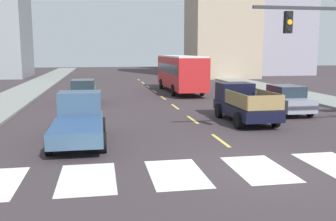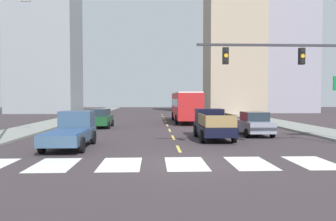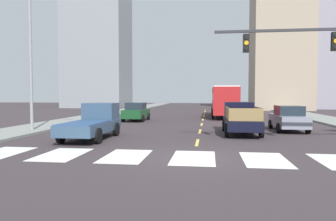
# 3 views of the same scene
# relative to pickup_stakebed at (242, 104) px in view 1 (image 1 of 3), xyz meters

# --- Properties ---
(ground_plane) EXTENTS (160.00, 160.00, 0.00)m
(ground_plane) POSITION_rel_pickup_stakebed_xyz_m (-2.58, -8.25, -0.94)
(ground_plane) COLOR #383033
(sidewalk_right) EXTENTS (3.60, 110.00, 0.15)m
(sidewalk_right) POSITION_rel_pickup_stakebed_xyz_m (9.19, 9.75, -0.86)
(sidewalk_right) COLOR gray
(sidewalk_right) RESTS_ON ground
(sidewalk_left) EXTENTS (3.60, 110.00, 0.15)m
(sidewalk_left) POSITION_rel_pickup_stakebed_xyz_m (-14.35, 9.75, -0.86)
(sidewalk_left) COLOR gray
(sidewalk_left) RESTS_ON ground
(crosswalk_stripe_1) EXTENTS (1.67, 2.92, 0.01)m
(crosswalk_stripe_1) POSITION_rel_pickup_stakebed_xyz_m (-7.99, -8.25, -0.93)
(crosswalk_stripe_1) COLOR silver
(crosswalk_stripe_1) RESTS_ON ground
(crosswalk_stripe_2) EXTENTS (1.67, 2.92, 0.01)m
(crosswalk_stripe_2) POSITION_rel_pickup_stakebed_xyz_m (-5.29, -8.25, -0.93)
(crosswalk_stripe_2) COLOR silver
(crosswalk_stripe_2) RESTS_ON ground
(crosswalk_stripe_3) EXTENTS (1.67, 2.92, 0.01)m
(crosswalk_stripe_3) POSITION_rel_pickup_stakebed_xyz_m (-2.58, -8.25, -0.93)
(crosswalk_stripe_3) COLOR silver
(crosswalk_stripe_3) RESTS_ON ground
(crosswalk_stripe_4) EXTENTS (1.67, 2.92, 0.01)m
(crosswalk_stripe_4) POSITION_rel_pickup_stakebed_xyz_m (0.12, -8.25, -0.93)
(crosswalk_stripe_4) COLOR silver
(crosswalk_stripe_4) RESTS_ON ground
(lane_dash_0) EXTENTS (0.16, 2.40, 0.01)m
(lane_dash_0) POSITION_rel_pickup_stakebed_xyz_m (-2.58, -4.25, -0.93)
(lane_dash_0) COLOR #E1C351
(lane_dash_0) RESTS_ON ground
(lane_dash_1) EXTENTS (0.16, 2.40, 0.01)m
(lane_dash_1) POSITION_rel_pickup_stakebed_xyz_m (-2.58, 0.75, -0.93)
(lane_dash_1) COLOR #E1C351
(lane_dash_1) RESTS_ON ground
(lane_dash_2) EXTENTS (0.16, 2.40, 0.01)m
(lane_dash_2) POSITION_rel_pickup_stakebed_xyz_m (-2.58, 5.75, -0.93)
(lane_dash_2) COLOR #E1C351
(lane_dash_2) RESTS_ON ground
(lane_dash_3) EXTENTS (0.16, 2.40, 0.01)m
(lane_dash_3) POSITION_rel_pickup_stakebed_xyz_m (-2.58, 10.75, -0.93)
(lane_dash_3) COLOR #E1C351
(lane_dash_3) RESTS_ON ground
(lane_dash_4) EXTENTS (0.16, 2.40, 0.01)m
(lane_dash_4) POSITION_rel_pickup_stakebed_xyz_m (-2.58, 15.75, -0.93)
(lane_dash_4) COLOR #E1C351
(lane_dash_4) RESTS_ON ground
(lane_dash_5) EXTENTS (0.16, 2.40, 0.01)m
(lane_dash_5) POSITION_rel_pickup_stakebed_xyz_m (-2.58, 20.75, -0.93)
(lane_dash_5) COLOR #E1C351
(lane_dash_5) RESTS_ON ground
(lane_dash_6) EXTENTS (0.16, 2.40, 0.01)m
(lane_dash_6) POSITION_rel_pickup_stakebed_xyz_m (-2.58, 25.75, -0.93)
(lane_dash_6) COLOR #E1C351
(lane_dash_6) RESTS_ON ground
(lane_dash_7) EXTENTS (0.16, 2.40, 0.01)m
(lane_dash_7) POSITION_rel_pickup_stakebed_xyz_m (-2.58, 30.75, -0.93)
(lane_dash_7) COLOR #E1C351
(lane_dash_7) RESTS_ON ground
(pickup_stakebed) EXTENTS (2.18, 5.20, 1.96)m
(pickup_stakebed) POSITION_rel_pickup_stakebed_xyz_m (0.00, 0.00, 0.00)
(pickup_stakebed) COLOR black
(pickup_stakebed) RESTS_ON ground
(pickup_dark) EXTENTS (2.18, 5.20, 1.96)m
(pickup_dark) POSITION_rel_pickup_stakebed_xyz_m (-8.46, -3.32, -0.02)
(pickup_dark) COLOR #344C67
(pickup_dark) RESTS_ON ground
(city_bus) EXTENTS (2.72, 10.80, 3.32)m
(city_bus) POSITION_rel_pickup_stakebed_xyz_m (-0.36, 14.63, 1.02)
(city_bus) COLOR #B21F21
(city_bus) RESTS_ON ground
(sedan_far) EXTENTS (2.02, 4.40, 1.72)m
(sedan_far) POSITION_rel_pickup_stakebed_xyz_m (-8.78, 8.56, -0.08)
(sedan_far) COLOR #174724
(sedan_far) RESTS_ON ground
(sedan_near_left) EXTENTS (2.02, 4.40, 1.72)m
(sedan_near_left) POSITION_rel_pickup_stakebed_xyz_m (3.35, 1.75, -0.08)
(sedan_near_left) COLOR gray
(sedan_near_left) RESTS_ON ground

